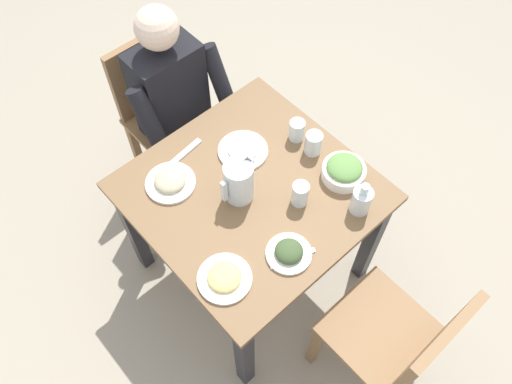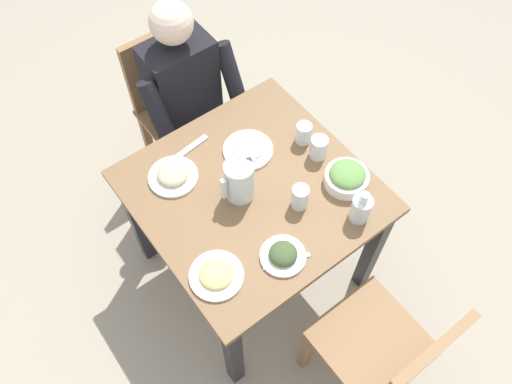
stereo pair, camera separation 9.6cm
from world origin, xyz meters
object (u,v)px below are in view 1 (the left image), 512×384
(diner_near, at_px, (183,112))
(salad_bowl, at_px, (344,170))
(chair_far, at_px, (399,343))
(plate_yoghurt, at_px, (243,150))
(water_pitcher, at_px, (239,181))
(plate_dolmas, at_px, (289,252))
(water_glass_near_left, at_px, (313,143))
(water_glass_by_pitcher, at_px, (297,130))
(water_glass_near_right, at_px, (300,194))
(plate_beans, at_px, (170,182))
(dining_table, at_px, (251,206))
(chair_near, at_px, (162,108))
(oil_carafe, at_px, (361,201))
(plate_fries, at_px, (224,278))

(diner_near, relative_size, salad_bowl, 6.59)
(chair_far, distance_m, plate_yoghurt, 1.00)
(water_pitcher, xyz_separation_m, plate_dolmas, (0.04, 0.33, -0.08))
(plate_dolmas, relative_size, plate_yoghurt, 0.81)
(water_glass_near_left, height_order, water_glass_by_pitcher, water_glass_near_left)
(diner_near, height_order, water_glass_near_right, diner_near)
(salad_bowl, distance_m, water_glass_near_right, 0.22)
(plate_beans, bearing_deg, dining_table, 132.97)
(chair_near, height_order, plate_dolmas, chair_near)
(plate_dolmas, relative_size, oil_carafe, 1.06)
(salad_bowl, height_order, plate_beans, salad_bowl)
(diner_near, xyz_separation_m, water_glass_near_left, (-0.23, 0.62, 0.15))
(dining_table, xyz_separation_m, plate_dolmas, (0.09, 0.31, 0.15))
(dining_table, xyz_separation_m, plate_beans, (0.23, -0.24, 0.14))
(plate_beans, height_order, oil_carafe, oil_carafe)
(plate_fries, bearing_deg, water_glass_near_right, -172.72)
(chair_far, xyz_separation_m, plate_beans, (0.28, -1.04, 0.26))
(dining_table, height_order, plate_fries, plate_fries)
(water_glass_near_left, bearing_deg, plate_beans, -26.15)
(water_pitcher, bearing_deg, water_glass_near_right, 130.33)
(chair_far, height_order, salad_bowl, chair_far)
(salad_bowl, bearing_deg, water_glass_near_left, -90.03)
(salad_bowl, bearing_deg, chair_far, 65.65)
(dining_table, xyz_separation_m, water_glass_near_right, (-0.11, 0.17, 0.18))
(salad_bowl, relative_size, plate_yoghurt, 0.84)
(water_glass_by_pitcher, height_order, water_glass_near_right, water_glass_near_right)
(plate_dolmas, xyz_separation_m, water_glass_by_pitcher, (-0.42, -0.38, 0.03))
(plate_beans, relative_size, water_glass_near_left, 1.97)
(chair_near, bearing_deg, water_glass_near_right, 90.63)
(chair_far, height_order, plate_dolmas, chair_far)
(water_pitcher, height_order, plate_yoghurt, water_pitcher)
(water_glass_near_left, xyz_separation_m, oil_carafe, (0.07, 0.33, 0.00))
(water_glass_by_pitcher, bearing_deg, salad_bowl, 89.72)
(dining_table, relative_size, chair_near, 1.01)
(chair_near, relative_size, oil_carafe, 5.43)
(chair_near, height_order, plate_yoghurt, chair_near)
(plate_fries, bearing_deg, water_glass_by_pitcher, -155.73)
(plate_fries, height_order, oil_carafe, oil_carafe)
(dining_table, relative_size, plate_yoghurt, 4.22)
(chair_far, xyz_separation_m, oil_carafe, (-0.20, -0.44, 0.30))
(plate_yoghurt, bearing_deg, plate_dolmas, 68.14)
(chair_near, height_order, water_glass_by_pitcher, chair_near)
(salad_bowl, height_order, water_glass_near_left, water_glass_near_left)
(chair_near, relative_size, plate_dolmas, 5.11)
(diner_near, relative_size, oil_carafe, 7.23)
(plate_dolmas, height_order, water_glass_near_right, water_glass_near_right)
(water_pitcher, xyz_separation_m, water_glass_near_right, (-0.16, 0.19, -0.04))
(plate_dolmas, bearing_deg, plate_beans, -76.13)
(chair_far, bearing_deg, salad_bowl, -114.35)
(chair_near, distance_m, water_pitcher, 0.87)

